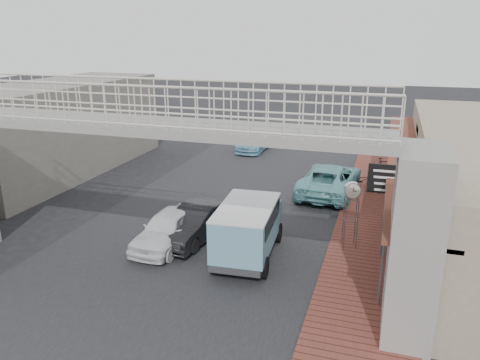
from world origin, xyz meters
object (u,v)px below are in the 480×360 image
Objects in this scene: dark_sedan at (195,223)px; motorcycle_far at (385,167)px; angkot_far at (255,141)px; angkot_van at (248,224)px; white_hatchback at (169,228)px; street_clock at (352,193)px; angkot_curb at (330,179)px; arrow_sign at (415,183)px; motorcycle_near at (361,180)px.

motorcycle_far is at bearing 65.06° from dark_sedan.
angkot_far is 15.89m from angkot_van.
white_hatchback is 6.86m from street_clock.
dark_sedan is 12.57m from motorcycle_far.
street_clock is (1.50, -5.95, 1.40)m from angkot_curb.
dark_sedan reaches higher than angkot_far.
arrow_sign is at bearing -23.82° from street_clock.
motorcycle_near is 0.55× the size of arrow_sign.
motorcycle_near is at bearing 105.18° from arrow_sign.
angkot_van is 12.28m from motorcycle_far.
angkot_curb is 7.55m from arrow_sign.
angkot_far reaches higher than motorcycle_near.
arrow_sign reaches higher than white_hatchback.
angkot_van reaches higher than dark_sedan.
motorcycle_far is 9.81m from street_clock.
street_clock is (0.05, -6.80, 1.55)m from motorcycle_near.
arrow_sign reaches higher than motorcycle_near.
white_hatchback is 10.70m from motorcycle_near.
angkot_curb reaches higher than white_hatchback.
motorcycle_far is (6.71, 10.63, -0.06)m from dark_sedan.
angkot_far is 9.36m from motorcycle_far.
dark_sedan is 14.60m from angkot_far.
angkot_curb reaches higher than motorcycle_far.
arrow_sign reaches higher than angkot_curb.
arrow_sign reaches higher than dark_sedan.
angkot_curb reaches higher than motorcycle_near.
motorcycle_near is 7.81m from arrow_sign.
arrow_sign is (2.05, -7.19, 2.27)m from motorcycle_near.
motorcycle_near is 1.15× the size of motorcycle_far.
angkot_far is 0.98× the size of angkot_van.
angkot_curb is at bearing 142.48° from motorcycle_far.
street_clock is 2.17m from arrow_sign.
angkot_far is at bearing 96.40° from white_hatchback.
street_clock reaches higher than angkot_curb.
white_hatchback is at bearing -171.48° from arrow_sign.
arrow_sign reaches higher than street_clock.
arrow_sign is at bearing -52.65° from angkot_far.
white_hatchback is 0.98× the size of dark_sedan.
motorcycle_far is at bearing -23.41° from motorcycle_near.
angkot_curb is 1.27× the size of angkot_van.
angkot_far is 2.18× the size of motorcycle_near.
white_hatchback is at bearing -177.54° from street_clock.
motorcycle_near is (3.30, 8.63, -0.68)m from angkot_van.
angkot_far is at bearing 106.25° from street_clock.
angkot_far is at bearing 123.69° from arrow_sign.
dark_sedan is 2.11× the size of motorcycle_near.
motorcycle_near is (1.45, 0.85, -0.15)m from angkot_curb.
angkot_curb is (4.96, 7.72, 0.08)m from white_hatchback.
dark_sedan is 2.58m from angkot_van.
arrow_sign is (8.46, 1.38, 2.20)m from white_hatchback.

